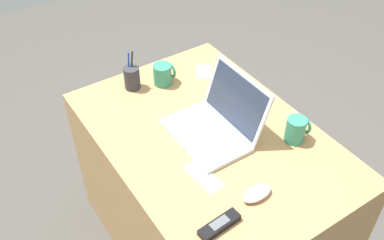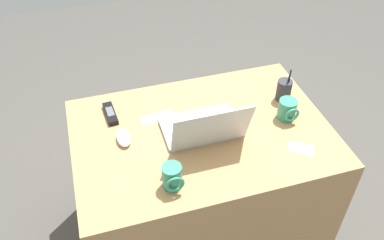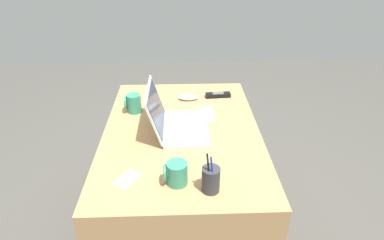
# 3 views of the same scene
# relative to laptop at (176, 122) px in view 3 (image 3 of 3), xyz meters

# --- Properties ---
(ground_plane) EXTENTS (6.00, 6.00, 0.00)m
(ground_plane) POSITION_rel_laptop_xyz_m (0.00, -0.03, -0.79)
(ground_plane) COLOR #4C4944
(desk) EXTENTS (1.14, 0.79, 0.74)m
(desk) POSITION_rel_laptop_xyz_m (0.00, -0.03, -0.42)
(desk) COLOR tan
(desk) RESTS_ON ground
(laptop) EXTENTS (0.34, 0.30, 0.23)m
(laptop) POSITION_rel_laptop_xyz_m (0.00, 0.00, 0.00)
(laptop) COLOR silver
(laptop) RESTS_ON desk
(computer_mouse) EXTENTS (0.06, 0.12, 0.03)m
(computer_mouse) POSITION_rel_laptop_xyz_m (0.35, -0.07, -0.03)
(computer_mouse) COLOR white
(computer_mouse) RESTS_ON desk
(coffee_mug_white) EXTENTS (0.08, 0.09, 0.10)m
(coffee_mug_white) POSITION_rel_laptop_xyz_m (0.21, 0.24, 0.00)
(coffee_mug_white) COLOR #338C6B
(coffee_mug_white) RESTS_ON desk
(coffee_mug_tall) EXTENTS (0.08, 0.09, 0.10)m
(coffee_mug_tall) POSITION_rel_laptop_xyz_m (-0.40, -0.00, 0.00)
(coffee_mug_tall) COLOR #338C6B
(coffee_mug_tall) RESTS_ON desk
(cordless_phone) EXTENTS (0.06, 0.15, 0.03)m
(cordless_phone) POSITION_rel_laptop_xyz_m (0.38, -0.25, -0.04)
(cordless_phone) COLOR black
(cordless_phone) RESTS_ON desk
(pen_holder) EXTENTS (0.07, 0.07, 0.18)m
(pen_holder) POSITION_rel_laptop_xyz_m (-0.44, -0.13, 0.01)
(pen_holder) COLOR #333338
(pen_holder) RESTS_ON desk
(paper_note_near_laptop) EXTENTS (0.17, 0.08, 0.00)m
(paper_note_near_laptop) POSITION_rel_laptop_xyz_m (0.17, -0.17, -0.05)
(paper_note_near_laptop) COLOR white
(paper_note_near_laptop) RESTS_ON desk
(paper_note_left) EXTENTS (0.13, 0.12, 0.00)m
(paper_note_left) POSITION_rel_laptop_xyz_m (-0.37, 0.20, -0.05)
(paper_note_left) COLOR white
(paper_note_left) RESTS_ON desk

